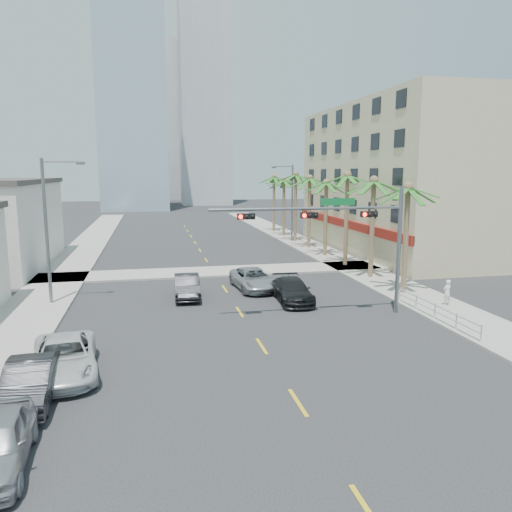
{
  "coord_description": "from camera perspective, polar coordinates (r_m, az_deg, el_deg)",
  "views": [
    {
      "loc": [
        -4.94,
        -18.11,
        8.18
      ],
      "look_at": [
        0.78,
        9.0,
        3.5
      ],
      "focal_mm": 35.0,
      "sensor_mm": 36.0,
      "label": 1
    }
  ],
  "objects": [
    {
      "name": "tower_far_center",
      "position": [
        143.69,
        -11.46,
        14.52
      ],
      "size": [
        16.0,
        16.0,
        42.0
      ],
      "primitive_type": "cube",
      "color": "#ADADB2",
      "rests_on": "ground"
    },
    {
      "name": "sidewalk_right",
      "position": [
        42.48,
        11.83,
        -1.62
      ],
      "size": [
        4.0,
        120.0,
        0.15
      ],
      "primitive_type": "cube",
      "color": "gray",
      "rests_on": "ground"
    },
    {
      "name": "palm_tree_5",
      "position": [
        58.5,
        4.57,
        9.16
      ],
      "size": [
        4.8,
        4.8,
        8.52
      ],
      "color": "brown",
      "rests_on": "ground"
    },
    {
      "name": "palm_tree_0",
      "position": [
        34.37,
        17.0,
        7.34
      ],
      "size": [
        4.8,
        4.8,
        7.8
      ],
      "color": "brown",
      "rests_on": "ground"
    },
    {
      "name": "guardrail",
      "position": [
        29.49,
        19.79,
        -5.74
      ],
      "size": [
        0.08,
        8.08,
        1.0
      ],
      "color": "silver",
      "rests_on": "ground"
    },
    {
      "name": "traffic_signal_mast",
      "position": [
        28.35,
        10.41,
        3.12
      ],
      "size": [
        11.12,
        0.54,
        7.2
      ],
      "color": "slate",
      "rests_on": "ground"
    },
    {
      "name": "car_parked_mid",
      "position": [
        20.07,
        -24.48,
        -13.03
      ],
      "size": [
        1.81,
        4.65,
        1.51
      ],
      "primitive_type": "imported",
      "rotation": [
        0.0,
        0.0,
        0.05
      ],
      "color": "black",
      "rests_on": "ground"
    },
    {
      "name": "streetlight_left",
      "position": [
        32.82,
        -22.53,
        3.4
      ],
      "size": [
        2.55,
        0.25,
        9.0
      ],
      "color": "slate",
      "rests_on": "ground"
    },
    {
      "name": "tower_far_right",
      "position": [
        130.7,
        -5.95,
        19.15
      ],
      "size": [
        12.0,
        12.0,
        60.0
      ],
      "primitive_type": "cube",
      "color": "#ADADB2",
      "rests_on": "ground"
    },
    {
      "name": "sidewalk_cross",
      "position": [
        41.21,
        -4.8,
        -1.79
      ],
      "size": [
        80.0,
        4.0,
        0.15
      ],
      "primitive_type": "cube",
      "color": "gray",
      "rests_on": "ground"
    },
    {
      "name": "palm_tree_6",
      "position": [
        63.51,
        3.22,
        8.58
      ],
      "size": [
        4.8,
        4.8,
        7.8
      ],
      "color": "brown",
      "rests_on": "ground"
    },
    {
      "name": "car_lane_right",
      "position": [
        31.88,
        4.21,
        -3.96
      ],
      "size": [
        2.32,
        5.12,
        1.45
      ],
      "primitive_type": "imported",
      "rotation": [
        0.0,
        0.0,
        -0.06
      ],
      "color": "black",
      "rests_on": "ground"
    },
    {
      "name": "palm_tree_3",
      "position": [
        48.62,
        8.06,
        8.2
      ],
      "size": [
        4.8,
        4.8,
        7.8
      ],
      "color": "brown",
      "rests_on": "ground"
    },
    {
      "name": "building_right",
      "position": [
        55.14,
        17.52,
        8.44
      ],
      "size": [
        15.25,
        28.0,
        15.0
      ],
      "color": "#C7B98C",
      "rests_on": "ground"
    },
    {
      "name": "car_lane_center",
      "position": [
        35.09,
        -0.29,
        -2.65
      ],
      "size": [
        2.86,
        5.5,
        1.48
      ],
      "primitive_type": "imported",
      "rotation": [
        0.0,
        0.0,
        0.08
      ],
      "color": "#B4B4B9",
      "rests_on": "ground"
    },
    {
      "name": "car_parked_far",
      "position": [
        22.03,
        -21.08,
        -10.76
      ],
      "size": [
        3.17,
        5.73,
        1.52
      ],
      "primitive_type": "imported",
      "rotation": [
        0.0,
        0.0,
        0.12
      ],
      "color": "silver",
      "rests_on": "ground"
    },
    {
      "name": "tower_far_left",
      "position": [
        114.25,
        -13.97,
        17.27
      ],
      "size": [
        14.0,
        14.0,
        48.0
      ],
      "primitive_type": "cube",
      "color": "#99B2C6",
      "rests_on": "ground"
    },
    {
      "name": "ground",
      "position": [
        20.47,
        3.16,
        -13.98
      ],
      "size": [
        260.0,
        260.0,
        0.0
      ],
      "primitive_type": "plane",
      "color": "#262628",
      "rests_on": "ground"
    },
    {
      "name": "palm_tree_1",
      "position": [
        39.0,
        13.33,
        8.23
      ],
      "size": [
        4.8,
        4.8,
        8.16
      ],
      "color": "brown",
      "rests_on": "ground"
    },
    {
      "name": "palm_tree_7",
      "position": [
        68.54,
        2.08,
        8.95
      ],
      "size": [
        4.8,
        4.8,
        8.16
      ],
      "color": "brown",
      "rests_on": "ground"
    },
    {
      "name": "palm_tree_4",
      "position": [
        53.53,
        6.16,
        8.73
      ],
      "size": [
        4.8,
        4.8,
        8.16
      ],
      "color": "brown",
      "rests_on": "ground"
    },
    {
      "name": "pedestrian",
      "position": [
        32.57,
        21.01,
        -3.91
      ],
      "size": [
        0.65,
        0.51,
        1.58
      ],
      "primitive_type": "imported",
      "rotation": [
        0.0,
        0.0,
        3.38
      ],
      "color": "white",
      "rests_on": "sidewalk_right"
    },
    {
      "name": "streetlight_right",
      "position": [
        58.41,
        3.96,
        6.5
      ],
      "size": [
        2.55,
        0.25,
        9.0
      ],
      "color": "slate",
      "rests_on": "ground"
    },
    {
      "name": "palm_tree_2",
      "position": [
        43.76,
        10.42,
        8.91
      ],
      "size": [
        4.8,
        4.8,
        8.52
      ],
      "color": "brown",
      "rests_on": "ground"
    },
    {
      "name": "sidewalk_left",
      "position": [
        39.59,
        -21.94,
        -2.93
      ],
      "size": [
        4.0,
        120.0,
        0.15
      ],
      "primitive_type": "cube",
      "color": "gray",
      "rests_on": "ground"
    },
    {
      "name": "car_lane_left",
      "position": [
        33.14,
        -7.89,
        -3.46
      ],
      "size": [
        1.76,
        4.63,
        1.51
      ],
      "primitive_type": "imported",
      "rotation": [
        0.0,
        0.0,
        -0.04
      ],
      "color": "black",
      "rests_on": "ground"
    }
  ]
}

